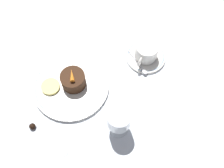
{
  "coord_description": "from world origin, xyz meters",
  "views": [
    {
      "loc": [
        0.27,
        0.27,
        0.78
      ],
      "look_at": [
        -0.06,
        0.09,
        0.04
      ],
      "focal_mm": 42.0,
      "sensor_mm": 36.0,
      "label": 1
    }
  ],
  "objects": [
    {
      "name": "spoon",
      "position": [
        -0.18,
        0.13,
        0.01
      ],
      "size": [
        0.07,
        0.1,
        0.0
      ],
      "color": "silver",
      "rests_on": "saucer"
    },
    {
      "name": "dinner_plate",
      "position": [
        0.0,
        -0.03,
        0.01
      ],
      "size": [
        0.25,
        0.25,
        0.01
      ],
      "color": "white",
      "rests_on": "ground_plane"
    },
    {
      "name": "dessert_cake",
      "position": [
        -0.01,
        -0.02,
        0.04
      ],
      "size": [
        0.08,
        0.08,
        0.05
      ],
      "color": "#381E0F",
      "rests_on": "dinner_plate"
    },
    {
      "name": "saucer",
      "position": [
        -0.22,
        0.13,
        0.01
      ],
      "size": [
        0.14,
        0.14,
        0.01
      ],
      "color": "white",
      "rests_on": "ground_plane"
    },
    {
      "name": "chocolate_truffle",
      "position": [
        0.17,
        -0.06,
        0.01
      ],
      "size": [
        0.02,
        0.02,
        0.02
      ],
      "color": "black",
      "rests_on": "ground_plane"
    },
    {
      "name": "wine_glass",
      "position": [
        0.05,
        0.17,
        0.08
      ],
      "size": [
        0.07,
        0.07,
        0.12
      ],
      "color": "silver",
      "rests_on": "ground_plane"
    },
    {
      "name": "ground_plane",
      "position": [
        0.0,
        0.0,
        0.0
      ],
      "size": [
        3.0,
        3.0,
        0.0
      ],
      "primitive_type": "plane",
      "color": "white"
    },
    {
      "name": "pineapple_slice",
      "position": [
        0.04,
        -0.08,
        0.02
      ],
      "size": [
        0.06,
        0.06,
        0.01
      ],
      "color": "#EFE075",
      "rests_on": "dinner_plate"
    },
    {
      "name": "coffee_cup",
      "position": [
        -0.22,
        0.13,
        0.04
      ],
      "size": [
        0.1,
        0.08,
        0.06
      ],
      "color": "white",
      "rests_on": "saucer"
    },
    {
      "name": "fork",
      "position": [
        0.18,
        0.01,
        0.0
      ],
      "size": [
        0.06,
        0.19,
        0.01
      ],
      "color": "silver",
      "rests_on": "ground_plane"
    },
    {
      "name": "carrot_garnish",
      "position": [
        -0.01,
        -0.02,
        0.07
      ],
      "size": [
        0.04,
        0.04,
        0.01
      ],
      "color": "orange",
      "rests_on": "dessert_cake"
    }
  ]
}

